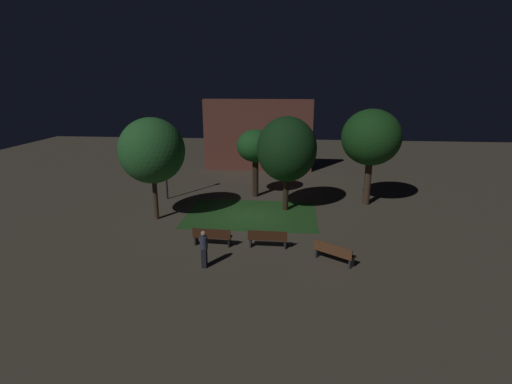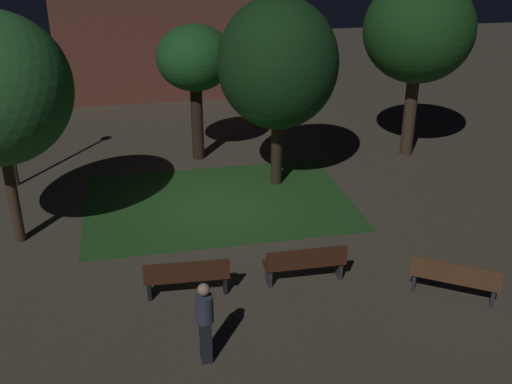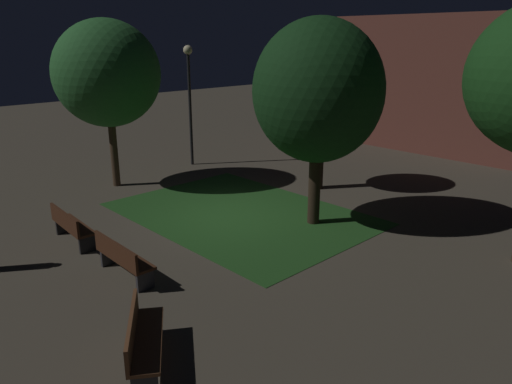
% 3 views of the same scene
% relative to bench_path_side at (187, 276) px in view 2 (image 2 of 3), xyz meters
% --- Properties ---
extents(ground_plane, '(60.00, 60.00, 0.00)m').
position_rel_bench_path_side_xyz_m(ground_plane, '(1.30, 4.10, -0.48)').
color(ground_plane, '#4C4438').
extents(grass_lawn, '(7.46, 5.29, 0.01)m').
position_rel_bench_path_side_xyz_m(grass_lawn, '(1.37, 4.55, -0.48)').
color(grass_lawn, '#23511E').
rests_on(grass_lawn, ground).
extents(bench_path_side, '(1.82, 0.58, 0.88)m').
position_rel_bench_path_side_xyz_m(bench_path_side, '(0.00, 0.00, 0.00)').
color(bench_path_side, '#422314').
rests_on(bench_path_side, ground).
extents(bench_front_right, '(1.81, 0.51, 0.88)m').
position_rel_bench_path_side_xyz_m(bench_front_right, '(2.59, -0.00, 0.00)').
color(bench_front_right, '#422314').
rests_on(bench_front_right, ground).
extents(bench_front_left, '(1.75, 1.42, 0.88)m').
position_rel_bench_path_side_xyz_m(bench_front_left, '(5.48, -1.25, 0.00)').
color(bench_front_left, brown).
rests_on(bench_front_left, ground).
extents(tree_back_left, '(3.45, 3.45, 5.54)m').
position_rel_bench_path_side_xyz_m(tree_back_left, '(3.32, 5.55, 3.17)').
color(tree_back_left, '#2D2116').
rests_on(tree_back_left, ground).
extents(tree_back_right, '(2.44, 2.44, 4.45)m').
position_rel_bench_path_side_xyz_m(tree_back_right, '(1.26, 8.20, 2.85)').
color(tree_back_right, '#2D2116').
rests_on(tree_back_right, ground).
extents(tree_near_wall, '(3.53, 3.53, 5.88)m').
position_rel_bench_path_side_xyz_m(tree_near_wall, '(8.31, 7.09, 3.68)').
color(tree_near_wall, '#423021').
rests_on(tree_near_wall, ground).
extents(lamp_post_plaza_east, '(0.36, 0.36, 4.72)m').
position_rel_bench_path_side_xyz_m(lamp_post_plaza_east, '(-4.42, 7.06, 2.71)').
color(lamp_post_plaza_east, black).
rests_on(lamp_post_plaza_east, ground).
extents(pedestrian, '(0.32, 0.32, 1.61)m').
position_rel_bench_path_side_xyz_m(pedestrian, '(0.11, -2.15, 0.37)').
color(pedestrian, black).
rests_on(pedestrian, ground).
extents(building_wall_backdrop, '(9.13, 0.80, 5.96)m').
position_rel_bench_path_side_xyz_m(building_wall_backdrop, '(0.73, 15.93, 2.50)').
color(building_wall_backdrop, brown).
rests_on(building_wall_backdrop, ground).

